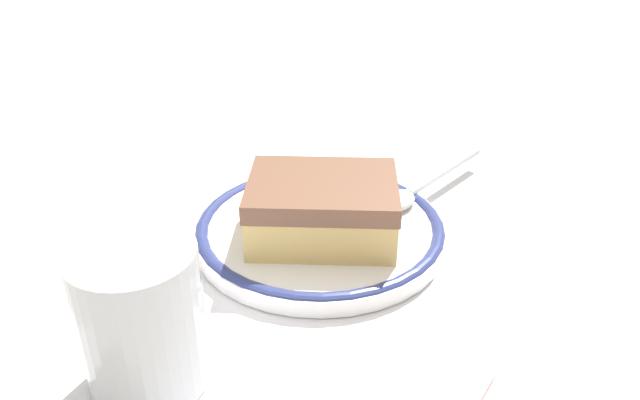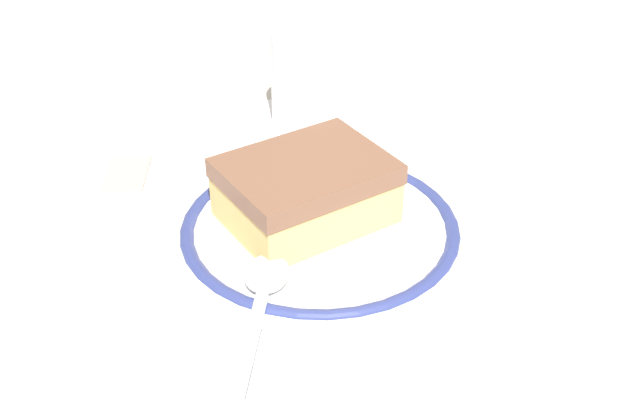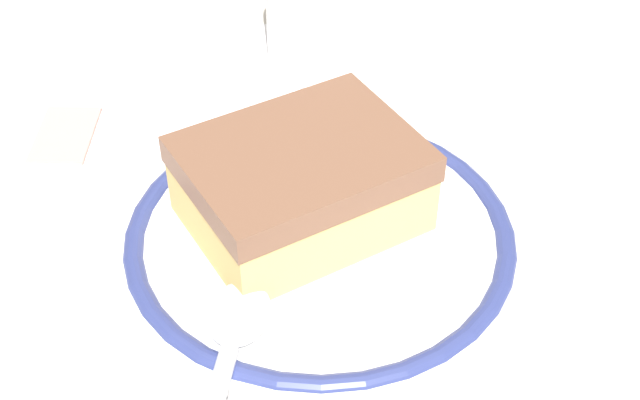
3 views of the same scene
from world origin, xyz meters
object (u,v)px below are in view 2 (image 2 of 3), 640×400
at_px(plate, 320,232).
at_px(spoon, 259,306).
at_px(cup, 311,84).
at_px(cake_slice, 306,190).
at_px(sugar_packet, 126,171).

xyz_separation_m(plate, spoon, (0.05, -0.08, 0.01)).
bearing_deg(plate, cup, 145.85).
distance_m(spoon, cup, 0.25).
distance_m(plate, spoon, 0.09).
xyz_separation_m(cake_slice, cup, (-0.12, 0.09, 0.00)).
height_order(cake_slice, cup, cup).
distance_m(plate, sugar_packet, 0.16).
height_order(cake_slice, spoon, cake_slice).
bearing_deg(spoon, cup, 137.22).
distance_m(cup, sugar_packet, 0.16).
height_order(spoon, sugar_packet, spoon).
bearing_deg(plate, spoon, -58.89).
bearing_deg(cup, plate, -34.15).
xyz_separation_m(plate, cake_slice, (-0.01, -0.00, 0.03)).
bearing_deg(sugar_packet, cake_slice, 24.68).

